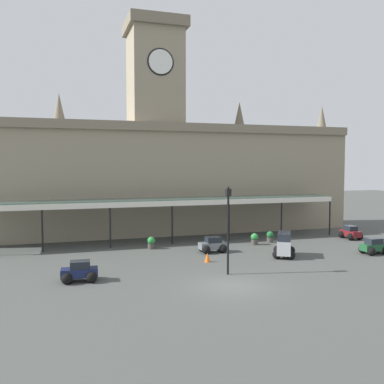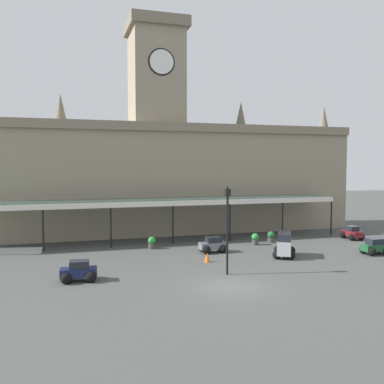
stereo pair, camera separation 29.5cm
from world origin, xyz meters
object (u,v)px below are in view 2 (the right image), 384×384
car_green_sedan (375,248)px  planter_by_canopy (255,239)px  car_silver_van (284,246)px  victorian_lamppost (227,221)px  car_grey_sedan (213,246)px  traffic_cone (207,257)px  planter_near_kerb (271,237)px  car_maroon_sedan (352,234)px  planter_forecourt_centre (152,243)px  car_navy_sedan (79,272)px

car_green_sedan → planter_by_canopy: car_green_sedan is taller
car_silver_van → victorian_lamppost: size_ratio=0.48×
car_silver_van → car_grey_sedan: car_silver_van is taller
traffic_cone → planter_near_kerb: (7.59, 5.31, 0.17)m
car_silver_van → car_maroon_sedan: size_ratio=1.24×
car_maroon_sedan → traffic_cone: (-15.26, -4.64, -0.18)m
car_silver_van → planter_near_kerb: size_ratio=2.69×
car_silver_van → car_maroon_sedan: car_silver_van is taller
car_grey_sedan → planter_near_kerb: 6.62m
car_green_sedan → planter_forecourt_centre: car_green_sedan is taller
car_grey_sedan → car_green_sedan: bearing=-20.0°
car_navy_sedan → car_maroon_sedan: same height
car_green_sedan → car_navy_sedan: size_ratio=0.98×
car_navy_sedan → planter_by_canopy: size_ratio=2.19×
planter_forecourt_centre → planter_by_canopy: same height
car_navy_sedan → car_maroon_sedan: size_ratio=1.00×
car_silver_van → car_maroon_sedan: bearing=26.7°
traffic_cone → planter_by_canopy: 7.50m
car_grey_sedan → car_maroon_sedan: same height
car_navy_sedan → planter_forecourt_centre: bearing=53.8°
car_silver_van → planter_near_kerb: car_silver_van is taller
car_navy_sedan → traffic_cone: 8.90m
car_silver_van → car_grey_sedan: (-4.42, 2.96, -0.30)m
planter_by_canopy → car_grey_sedan: bearing=-157.2°
car_navy_sedan → victorian_lamppost: bearing=-7.1°
car_navy_sedan → planter_forecourt_centre: 9.87m
car_maroon_sedan → traffic_cone: bearing=-163.1°
traffic_cone → planter_by_canopy: planter_by_canopy is taller
car_navy_sedan → car_grey_sedan: size_ratio=1.02×
car_green_sedan → car_maroon_sedan: (2.49, 5.90, 0.00)m
planter_near_kerb → car_grey_sedan: bearing=-158.4°
car_green_sedan → planter_by_canopy: bearing=139.3°
car_grey_sedan → planter_by_canopy: (4.39, 1.85, -0.01)m
car_green_sedan → planter_near_kerb: bearing=128.3°
planter_by_canopy → car_navy_sedan: bearing=-153.8°
car_green_sedan → victorian_lamppost: size_ratio=0.38×
car_green_sedan → planter_near_kerb: (-5.18, 6.57, -0.01)m
victorian_lamppost → planter_forecourt_centre: size_ratio=5.58×
victorian_lamppost → planter_by_canopy: bearing=55.0°
planter_forecourt_centre → traffic_cone: bearing=-63.9°
car_green_sedan → car_navy_sedan: bearing=-177.0°
car_grey_sedan → victorian_lamppost: victorian_lamppost is taller
car_green_sedan → car_maroon_sedan: size_ratio=0.98×
planter_near_kerb → car_maroon_sedan: bearing=-5.0°
victorian_lamppost → car_green_sedan: bearing=9.8°
car_green_sedan → traffic_cone: (-12.77, 1.26, -0.18)m
planter_by_canopy → car_silver_van: bearing=-89.6°
car_silver_van → car_grey_sedan: bearing=146.2°
car_silver_van → planter_forecourt_centre: (-8.60, 5.68, -0.32)m
traffic_cone → planter_forecourt_centre: size_ratio=0.68×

